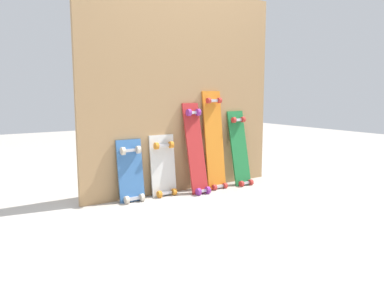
% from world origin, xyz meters
% --- Properties ---
extents(ground_plane, '(12.00, 12.00, 0.00)m').
position_xyz_m(ground_plane, '(0.00, 0.00, 0.00)').
color(ground_plane, '#B2AAA0').
extents(plywood_wall_panel, '(1.92, 0.04, 1.79)m').
position_xyz_m(plywood_wall_panel, '(0.00, 0.07, 0.89)').
color(plywood_wall_panel, tan).
rests_on(plywood_wall_panel, ground).
extents(skateboard_blue, '(0.22, 0.15, 0.57)m').
position_xyz_m(skateboard_blue, '(-0.55, -0.01, 0.22)').
color(skateboard_blue, '#386BAD').
rests_on(skateboard_blue, ground).
extents(skateboard_white, '(0.23, 0.13, 0.59)m').
position_xyz_m(skateboard_white, '(-0.25, 0.00, 0.23)').
color(skateboard_white, silver).
rests_on(skateboard_white, ground).
extents(skateboard_red, '(0.16, 0.25, 0.86)m').
position_xyz_m(skateboard_red, '(0.05, -0.06, 0.36)').
color(skateboard_red, '#B22626').
rests_on(skateboard_red, ground).
extents(skateboard_orange, '(0.20, 0.19, 0.97)m').
position_xyz_m(skateboard_orange, '(0.28, -0.02, 0.41)').
color(skateboard_orange, orange).
rests_on(skateboard_orange, ground).
extents(skateboard_green, '(0.19, 0.23, 0.78)m').
position_xyz_m(skateboard_green, '(0.57, -0.05, 0.32)').
color(skateboard_green, '#1E7238').
rests_on(skateboard_green, ground).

